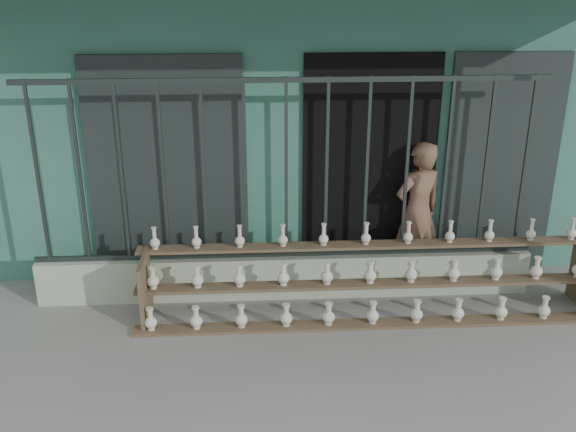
{
  "coord_description": "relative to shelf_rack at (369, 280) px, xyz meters",
  "views": [
    {
      "loc": [
        -0.32,
        -4.6,
        3.19
      ],
      "look_at": [
        0.0,
        1.0,
        1.0
      ],
      "focal_mm": 40.0,
      "sensor_mm": 36.0,
      "label": 1
    }
  ],
  "objects": [
    {
      "name": "ground",
      "position": [
        -0.78,
        -0.89,
        -0.36
      ],
      "size": [
        60.0,
        60.0,
        0.0
      ],
      "primitive_type": "plane",
      "color": "slate"
    },
    {
      "name": "workshop_building",
      "position": [
        -0.78,
        3.34,
        1.26
      ],
      "size": [
        7.4,
        6.6,
        3.21
      ],
      "color": "#336C59",
      "rests_on": "ground"
    },
    {
      "name": "parapet_wall",
      "position": [
        -0.78,
        0.41,
        -0.13
      ],
      "size": [
        5.0,
        0.2,
        0.45
      ],
      "primitive_type": "cube",
      "color": "#A9BA9F",
      "rests_on": "ground"
    },
    {
      "name": "security_fence",
      "position": [
        -0.78,
        0.41,
        0.99
      ],
      "size": [
        5.0,
        0.04,
        1.8
      ],
      "color": "#283330",
      "rests_on": "parapet_wall"
    },
    {
      "name": "shelf_rack",
      "position": [
        0.0,
        0.0,
        0.0
      ],
      "size": [
        4.5,
        0.68,
        0.85
      ],
      "color": "brown",
      "rests_on": "ground"
    },
    {
      "name": "elderly_woman",
      "position": [
        0.62,
        0.74,
        0.41
      ],
      "size": [
        0.66,
        0.56,
        1.53
      ],
      "primitive_type": "imported",
      "rotation": [
        0.0,
        0.0,
        3.56
      ],
      "color": "brown",
      "rests_on": "ground"
    }
  ]
}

